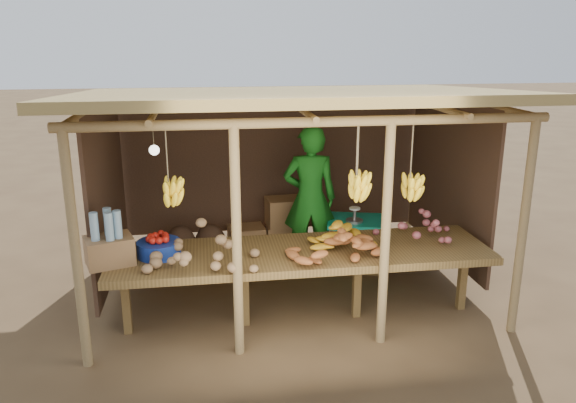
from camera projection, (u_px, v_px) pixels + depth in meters
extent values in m
plane|color=brown|center=(288.00, 283.00, 6.91)|extent=(60.00, 60.00, 0.00)
cylinder|color=olive|center=(76.00, 254.00, 4.88)|extent=(0.09, 0.09, 2.20)
cylinder|color=olive|center=(523.00, 230.00, 5.49)|extent=(0.09, 0.09, 2.20)
cylinder|color=olive|center=(121.00, 175.00, 7.73)|extent=(0.09, 0.09, 2.20)
cylinder|color=olive|center=(412.00, 165.00, 8.34)|extent=(0.09, 0.09, 2.20)
cylinder|color=olive|center=(237.00, 245.00, 5.08)|extent=(0.09, 0.09, 2.20)
cylinder|color=olive|center=(385.00, 237.00, 5.29)|extent=(0.09, 0.09, 2.20)
cylinder|color=olive|center=(314.00, 122.00, 4.88)|extent=(4.40, 0.09, 0.09)
cylinder|color=olive|center=(272.00, 92.00, 7.73)|extent=(4.40, 0.09, 0.09)
cube|color=#A68A4D|center=(288.00, 95.00, 6.28)|extent=(4.70, 3.50, 0.28)
cube|color=#4A3122|center=(272.00, 162.00, 7.98)|extent=(4.20, 0.04, 1.98)
cube|color=#4A3122|center=(107.00, 191.00, 6.46)|extent=(0.04, 2.40, 1.98)
cube|color=#4A3122|center=(448.00, 178.00, 7.07)|extent=(0.04, 2.40, 1.98)
cube|color=brown|center=(302.00, 254.00, 5.80)|extent=(3.90, 1.05, 0.08)
cube|color=brown|center=(126.00, 301.00, 5.65)|extent=(0.08, 0.08, 0.72)
cube|color=brown|center=(245.00, 293.00, 5.83)|extent=(0.08, 0.08, 0.72)
cube|color=brown|center=(357.00, 285.00, 6.00)|extent=(0.08, 0.08, 0.72)
cube|color=brown|center=(462.00, 278.00, 6.17)|extent=(0.08, 0.08, 0.72)
cylinder|color=navy|center=(159.00, 248.00, 5.62)|extent=(0.44, 0.44, 0.15)
cube|color=olive|center=(109.00, 251.00, 5.40)|extent=(0.52, 0.46, 0.27)
imported|color=#186F1B|center=(310.00, 198.00, 7.16)|extent=(0.73, 0.52, 1.88)
cube|color=brown|center=(355.00, 245.00, 7.34)|extent=(0.77, 0.70, 0.60)
cube|color=#0D917B|center=(356.00, 221.00, 7.25)|extent=(0.85, 0.78, 0.06)
cube|color=olive|center=(284.00, 238.00, 7.86)|extent=(0.49, 0.40, 0.39)
cube|color=olive|center=(284.00, 212.00, 7.76)|extent=(0.49, 0.40, 0.39)
cube|color=olive|center=(247.00, 240.00, 7.79)|extent=(0.49, 0.40, 0.39)
ellipsoid|color=#4A3122|center=(180.00, 244.00, 7.51)|extent=(0.44, 0.44, 0.60)
ellipsoid|color=#4A3122|center=(211.00, 242.00, 7.57)|extent=(0.44, 0.44, 0.60)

